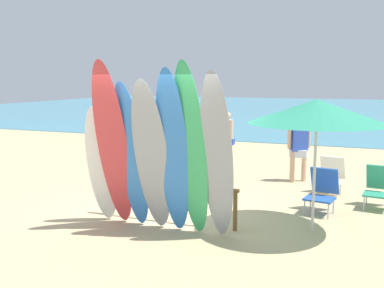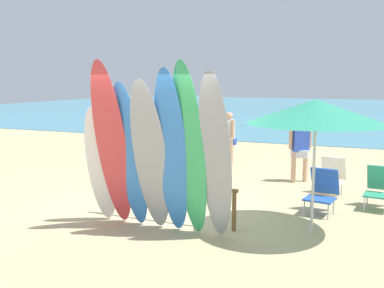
{
  "view_description": "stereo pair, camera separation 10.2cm",
  "coord_description": "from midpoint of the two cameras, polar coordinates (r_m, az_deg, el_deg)",
  "views": [
    {
      "loc": [
        3.08,
        -6.64,
        2.43
      ],
      "look_at": [
        0.0,
        1.16,
        1.2
      ],
      "focal_mm": 41.3,
      "sensor_mm": 36.0,
      "label": 1
    },
    {
      "loc": [
        3.18,
        -6.6,
        2.43
      ],
      "look_at": [
        0.0,
        1.16,
        1.2
      ],
      "focal_mm": 41.3,
      "sensor_mm": 36.0,
      "label": 2
    }
  ],
  "objects": [
    {
      "name": "surfboard_grey_6",
      "position": [
        6.52,
        2.8,
        -1.76
      ],
      "size": [
        0.49,
        0.67,
        2.57
      ],
      "primitive_type": "ellipsoid",
      "rotation": [
        0.23,
        0.0,
        0.01
      ],
      "color": "#999EA3",
      "rests_on": "ground"
    },
    {
      "name": "beach_umbrella",
      "position": [
        7.02,
        15.43,
        4.06
      ],
      "size": [
        2.13,
        2.13,
        2.13
      ],
      "color": "silver",
      "rests_on": "ground"
    },
    {
      "name": "surfboard_rack",
      "position": [
        7.57,
        -3.65,
        -6.16
      ],
      "size": [
        2.54,
        0.07,
        0.7
      ],
      "color": "brown",
      "rests_on": "ground"
    },
    {
      "name": "surfboard_blue_2",
      "position": [
        7.14,
        -8.25,
        -1.58
      ],
      "size": [
        0.56,
        0.68,
        2.41
      ],
      "primitive_type": "ellipsoid",
      "rotation": [
        0.23,
        0.0,
        -0.07
      ],
      "color": "#337AD1",
      "rests_on": "ground"
    },
    {
      "name": "surfboard_grey_3",
      "position": [
        6.88,
        -5.67,
        -1.77
      ],
      "size": [
        0.6,
        0.82,
        2.45
      ],
      "primitive_type": "ellipsoid",
      "rotation": [
        0.29,
        0.0,
        0.05
      ],
      "color": "#999EA3",
      "rests_on": "ground"
    },
    {
      "name": "surfboard_red_1",
      "position": [
        7.18,
        -10.6,
        -0.29
      ],
      "size": [
        0.62,
        0.91,
        2.73
      ],
      "primitive_type": "ellipsoid",
      "rotation": [
        0.29,
        0.0,
        0.1
      ],
      "color": "#D13D42",
      "rests_on": "ground"
    },
    {
      "name": "ground",
      "position": [
        21.0,
        12.85,
        1.53
      ],
      "size": [
        60.0,
        60.0,
        0.0
      ],
      "primitive_type": "plane",
      "color": "tan"
    },
    {
      "name": "beachgoer_midbeach",
      "position": [
        14.08,
        1.15,
        2.08
      ],
      "size": [
        0.57,
        0.29,
        1.54
      ],
      "rotation": [
        0.0,
        0.0,
        2.88
      ],
      "color": "beige",
      "rests_on": "ground"
    },
    {
      "name": "beachgoer_by_water",
      "position": [
        12.58,
        4.35,
        1.23
      ],
      "size": [
        0.41,
        0.45,
        1.51
      ],
      "rotation": [
        0.0,
        0.0,
        5.45
      ],
      "color": "tan",
      "rests_on": "ground"
    },
    {
      "name": "ocean_water",
      "position": [
        36.77,
        16.68,
        4.26
      ],
      "size": [
        60.0,
        40.0,
        0.02
      ],
      "primitive_type": "cube",
      "color": "teal",
      "rests_on": "ground"
    },
    {
      "name": "beachgoer_near_rack",
      "position": [
        10.73,
        13.37,
        -0.13
      ],
      "size": [
        0.49,
        0.39,
        1.54
      ],
      "rotation": [
        0.0,
        0.0,
        0.62
      ],
      "color": "tan",
      "rests_on": "ground"
    },
    {
      "name": "surfboard_white_0",
      "position": [
        7.59,
        -12.03,
        -2.63
      ],
      "size": [
        0.57,
        0.55,
        2.01
      ],
      "primitive_type": "ellipsoid",
      "rotation": [
        0.22,
        0.0,
        0.1
      ],
      "color": "white",
      "rests_on": "ground"
    },
    {
      "name": "surfboard_green_5",
      "position": [
        6.64,
        -0.55,
        -0.91
      ],
      "size": [
        0.57,
        0.7,
        2.72
      ],
      "primitive_type": "ellipsoid",
      "rotation": [
        0.21,
        0.0,
        -0.1
      ],
      "color": "#38B266",
      "rests_on": "ground"
    },
    {
      "name": "beach_chair_blue",
      "position": [
        9.1,
        22.71,
        -5.0
      ],
      "size": [
        0.58,
        0.75,
        0.82
      ],
      "rotation": [
        0.0,
        0.0,
        -0.11
      ],
      "color": "#B7B7BC",
      "rests_on": "ground"
    },
    {
      "name": "beach_chair_striped",
      "position": [
        9.79,
        17.19,
        -3.81
      ],
      "size": [
        0.6,
        0.76,
        0.82
      ],
      "rotation": [
        0.0,
        0.0,
        -0.15
      ],
      "color": "#B7B7BC",
      "rests_on": "ground"
    },
    {
      "name": "surfboard_blue_4",
      "position": [
        6.73,
        -2.91,
        -1.25
      ],
      "size": [
        0.56,
        0.77,
        2.62
      ],
      "primitive_type": "ellipsoid",
      "rotation": [
        0.24,
        0.0,
        0.09
      ],
      "color": "#337AD1",
      "rests_on": "ground"
    },
    {
      "name": "beach_chair_red",
      "position": [
        8.46,
        16.14,
        -5.65
      ],
      "size": [
        0.6,
        0.75,
        0.82
      ],
      "rotation": [
        0.0,
        0.0,
        -0.16
      ],
      "color": "#B7B7BC",
      "rests_on": "ground"
    }
  ]
}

